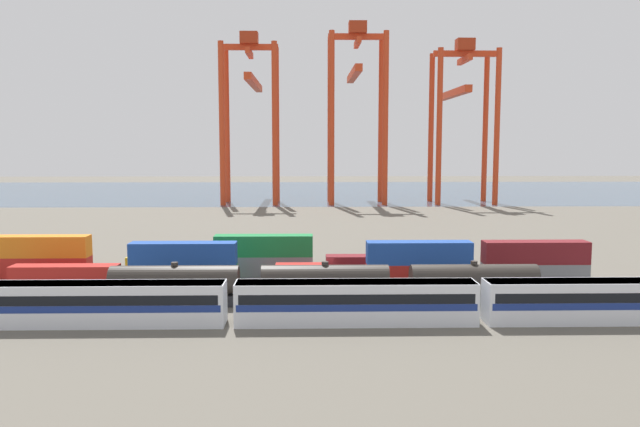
% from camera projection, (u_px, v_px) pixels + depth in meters
% --- Properties ---
extents(ground_plane, '(420.00, 420.00, 0.00)m').
position_uv_depth(ground_plane, '(318.00, 233.00, 117.25)').
color(ground_plane, '#5B564C').
extents(harbour_water, '(400.00, 110.00, 0.01)m').
position_uv_depth(harbour_water, '(312.00, 191.00, 220.35)').
color(harbour_water, '#384C60').
rests_on(harbour_water, ground_plane).
extents(passenger_train, '(67.76, 3.14, 3.90)m').
position_uv_depth(passenger_train, '(356.00, 301.00, 57.55)').
color(passenger_train, silver).
rests_on(passenger_train, ground_plane).
extents(freight_tank_row, '(43.65, 2.96, 4.42)m').
position_uv_depth(freight_tank_row, '(325.00, 284.00, 64.68)').
color(freight_tank_row, '#232326').
rests_on(freight_tank_row, ground_plane).
extents(shipping_container_0, '(12.10, 2.44, 2.60)m').
position_uv_depth(shipping_container_0, '(65.00, 276.00, 72.17)').
color(shipping_container_0, '#AD211C').
rests_on(shipping_container_0, ground_plane).
extents(shipping_container_1, '(12.10, 2.44, 2.60)m').
position_uv_depth(shipping_container_1, '(184.00, 276.00, 72.46)').
color(shipping_container_1, '#197538').
rests_on(shipping_container_1, ground_plane).
extents(shipping_container_2, '(12.10, 2.44, 2.60)m').
position_uv_depth(shipping_container_2, '(183.00, 254.00, 72.18)').
color(shipping_container_2, '#1C4299').
rests_on(shipping_container_2, shipping_container_1).
extents(shipping_container_3, '(6.04, 2.44, 2.60)m').
position_uv_depth(shipping_container_3, '(302.00, 275.00, 72.76)').
color(shipping_container_3, '#AD211C').
rests_on(shipping_container_3, ground_plane).
extents(shipping_container_4, '(12.10, 2.44, 2.60)m').
position_uv_depth(shipping_container_4, '(419.00, 275.00, 73.05)').
color(shipping_container_4, '#AD211C').
rests_on(shipping_container_4, ground_plane).
extents(shipping_container_5, '(12.10, 2.44, 2.60)m').
position_uv_depth(shipping_container_5, '(419.00, 253.00, 72.77)').
color(shipping_container_5, '#1C4299').
rests_on(shipping_container_5, shipping_container_4).
extents(shipping_container_6, '(12.10, 2.44, 2.60)m').
position_uv_depth(shipping_container_6, '(534.00, 274.00, 73.35)').
color(shipping_container_6, slate).
rests_on(shipping_container_6, ground_plane).
extents(shipping_container_7, '(12.10, 2.44, 2.60)m').
position_uv_depth(shipping_container_7, '(535.00, 252.00, 73.06)').
color(shipping_container_7, maroon).
rests_on(shipping_container_7, shipping_container_6).
extents(shipping_container_8, '(12.10, 2.44, 2.60)m').
position_uv_depth(shipping_container_8, '(40.00, 267.00, 77.63)').
color(shipping_container_8, '#AD211C').
rests_on(shipping_container_8, ground_plane).
extents(shipping_container_9, '(12.10, 2.44, 2.60)m').
position_uv_depth(shipping_container_9, '(39.00, 246.00, 77.35)').
color(shipping_container_9, orange).
rests_on(shipping_container_9, shipping_container_8).
extents(shipping_container_10, '(6.04, 2.44, 2.60)m').
position_uv_depth(shipping_container_10, '(153.00, 267.00, 77.93)').
color(shipping_container_10, gold).
rests_on(shipping_container_10, ground_plane).
extents(shipping_container_11, '(12.10, 2.44, 2.60)m').
position_uv_depth(shipping_container_11, '(264.00, 266.00, 78.23)').
color(shipping_container_11, slate).
rests_on(shipping_container_11, ground_plane).
extents(shipping_container_12, '(12.10, 2.44, 2.60)m').
position_uv_depth(shipping_container_12, '(264.00, 245.00, 77.95)').
color(shipping_container_12, '#197538').
rests_on(shipping_container_12, shipping_container_11).
extents(shipping_container_13, '(12.10, 2.44, 2.60)m').
position_uv_depth(shipping_container_13, '(374.00, 266.00, 78.53)').
color(shipping_container_13, maroon).
rests_on(shipping_container_13, ground_plane).
extents(gantry_crane_west, '(15.68, 41.74, 46.62)m').
position_uv_depth(gantry_crane_west, '(251.00, 100.00, 176.23)').
color(gantry_crane_west, red).
rests_on(gantry_crane_west, ground_plane).
extents(gantry_crane_central, '(16.04, 34.76, 49.50)m').
position_uv_depth(gantry_crane_central, '(356.00, 95.00, 175.53)').
color(gantry_crane_central, red).
rests_on(gantry_crane_central, ground_plane).
extents(gantry_crane_east, '(17.20, 35.84, 45.05)m').
position_uv_depth(gantry_crane_east, '(461.00, 106.00, 176.71)').
color(gantry_crane_east, red).
rests_on(gantry_crane_east, ground_plane).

